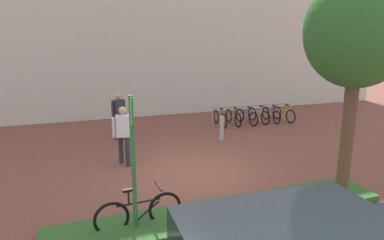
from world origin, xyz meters
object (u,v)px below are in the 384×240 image
Objects in this scene: parking_sign_post at (133,147)px; bike_rack_cluster at (253,116)px; bollard_steel at (222,128)px; person_casual_tan at (123,132)px; tree_sidewalk at (359,31)px; bike_at_sign at (139,212)px; person_suited_dark at (119,113)px.

bike_rack_cluster is at bearing 47.58° from parking_sign_post.
bollard_steel is 3.97m from person_casual_tan.
parking_sign_post is (-4.59, 0.15, -1.99)m from tree_sidewalk.
tree_sidewalk is 5.45× the size of bollard_steel.
bike_at_sign is 3.61m from person_casual_tan.
person_casual_tan is (0.23, 3.55, 0.63)m from bike_at_sign.
bike_at_sign is 9.30m from bike_rack_cluster.
parking_sign_post is 1.50× the size of person_suited_dark.
parking_sign_post is at bearing -123.24° from bike_at_sign.
bike_at_sign is 0.98× the size of person_casual_tan.
person_casual_tan reaches higher than bike_at_sign.
parking_sign_post is 1.54× the size of bike_at_sign.
bike_rack_cluster is at bearing 39.27° from bollard_steel.
person_casual_tan is (-4.26, 3.84, -2.69)m from tree_sidewalk.
parking_sign_post reaches higher than person_suited_dark.
bike_rack_cluster is at bearing 75.88° from tree_sidewalk.
bike_at_sign is at bearing -94.07° from person_suited_dark.
person_casual_tan reaches higher than bike_rack_cluster.
person_suited_dark reaches higher than bollard_steel.
bike_rack_cluster is (1.80, 7.14, -3.33)m from tree_sidewalk.
bike_at_sign is at bearing 176.27° from tree_sidewalk.
bike_rack_cluster is (6.38, 6.99, -1.34)m from parking_sign_post.
person_casual_tan is at bearing 137.98° from tree_sidewalk.
parking_sign_post is 2.88× the size of bollard_steel.
parking_sign_post is at bearing -132.42° from bike_rack_cluster.
tree_sidewalk is 2.92× the size of bike_at_sign.
bike_rack_cluster is 5.91m from person_suited_dark.
bike_at_sign is 0.98× the size of person_suited_dark.
bollard_steel is 0.52× the size of person_casual_tan.
person_casual_tan is at bearing -151.44° from bike_rack_cluster.
bike_at_sign is (-4.50, 0.29, -3.32)m from tree_sidewalk.
person_casual_tan is (-3.69, -1.36, 0.53)m from bollard_steel.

